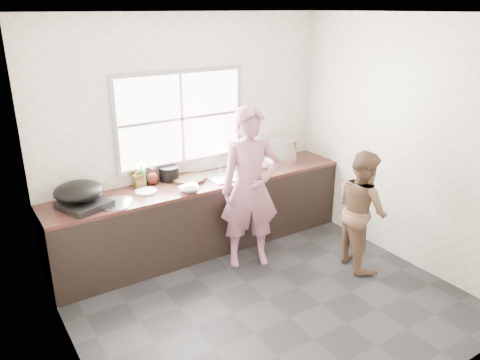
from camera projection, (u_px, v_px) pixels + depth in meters
floor at (267, 300)px, 4.67m from camera, size 3.60×3.20×0.01m
ceiling at (273, 12)px, 3.73m from camera, size 3.60×3.20×0.01m
wall_back at (189, 134)px, 5.47m from camera, size 3.60×0.01×2.70m
wall_left at (62, 218)px, 3.28m from camera, size 0.01×3.20×2.70m
wall_right at (403, 142)px, 5.12m from camera, size 0.01×3.20×2.70m
wall_front at (421, 243)px, 2.93m from camera, size 3.60×0.01×2.70m
cabinet at (204, 216)px, 5.54m from camera, size 3.60×0.62×0.82m
countertop at (203, 182)px, 5.39m from camera, size 3.60×0.64×0.04m
sink at (229, 175)px, 5.56m from camera, size 0.55×0.45×0.02m
faucet at (220, 159)px, 5.67m from camera, size 0.02×0.02×0.30m
window_frame at (181, 118)px, 5.33m from camera, size 1.60×0.05×1.10m
window_glazing at (182, 119)px, 5.31m from camera, size 1.50×0.01×1.00m
woman at (250, 193)px, 5.08m from camera, size 0.72×0.60×1.67m
person_side at (362, 210)px, 5.09m from camera, size 0.66×0.76×1.34m
cutting_board at (189, 179)px, 5.39m from camera, size 0.43×0.43×0.04m
cleaver at (188, 185)px, 5.13m from camera, size 0.22×0.14×0.01m
bowl_mince at (189, 189)px, 5.07m from camera, size 0.22×0.22×0.05m
bowl_crabs at (264, 165)px, 5.84m from camera, size 0.23×0.23×0.06m
bowl_held at (242, 174)px, 5.51m from camera, size 0.25×0.25×0.07m
black_pot at (169, 173)px, 5.38m from camera, size 0.29×0.29×0.16m
plate_food at (146, 191)px, 5.05m from camera, size 0.25×0.25×0.02m
bottle_green at (141, 175)px, 5.19m from camera, size 0.11×0.11×0.27m
bottle_brown_tall at (138, 179)px, 5.15m from camera, size 0.11×0.11×0.21m
bottle_brown_short at (152, 177)px, 5.27m from camera, size 0.15×0.15×0.17m
glass_jar at (136, 183)px, 5.19m from camera, size 0.09×0.09×0.10m
burner at (85, 205)px, 4.66m from camera, size 0.54×0.54×0.06m
wok at (79, 191)px, 4.67m from camera, size 0.50×0.50×0.19m
dish_rack at (278, 151)px, 5.98m from camera, size 0.48×0.41×0.30m
pot_lid_left at (115, 206)px, 4.69m from camera, size 0.35×0.35×0.01m
pot_lid_right at (119, 201)px, 4.81m from camera, size 0.33×0.33×0.01m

